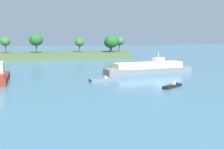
# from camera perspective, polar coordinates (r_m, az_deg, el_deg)

# --- Properties ---
(treeline_island) EXTENTS (50.37, 13.15, 9.50)m
(treeline_island) POSITION_cam_1_polar(r_m,az_deg,el_deg) (107.80, -8.85, 4.63)
(treeline_island) COLOR #4C6038
(treeline_island) RESTS_ON ground
(fishing_skiff) EXTENTS (4.84, 3.88, 0.94)m
(fishing_skiff) POSITION_cam_1_polar(r_m,az_deg,el_deg) (51.12, 12.36, -2.32)
(fishing_skiff) COLOR black
(fishing_skiff) RESTS_ON ground
(white_riverboat) EXTENTS (22.28, 7.48, 5.18)m
(white_riverboat) POSITION_cam_1_polar(r_m,az_deg,el_deg) (67.61, 7.49, 1.30)
(white_riverboat) COLOR slate
(white_riverboat) RESTS_ON ground
(small_motorboat) EXTENTS (6.17, 3.10, 0.94)m
(small_motorboat) POSITION_cam_1_polar(r_m,az_deg,el_deg) (56.72, -1.79, -1.06)
(small_motorboat) COLOR slate
(small_motorboat) RESTS_ON ground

